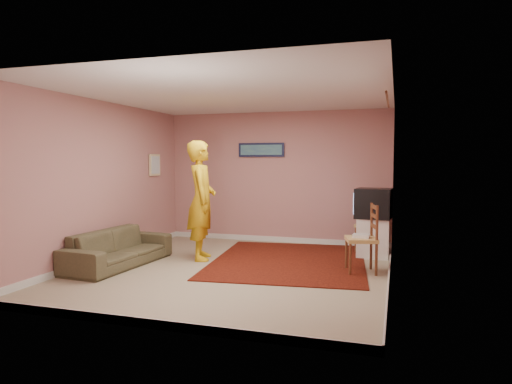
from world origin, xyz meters
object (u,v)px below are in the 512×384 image
(tv_cabinet, at_px, (373,238))
(chair_b, at_px, (361,231))
(crt_tv, at_px, (373,203))
(chair_a, at_px, (370,218))
(person, at_px, (201,200))
(sofa, at_px, (119,248))

(tv_cabinet, height_order, chair_b, chair_b)
(tv_cabinet, xyz_separation_m, crt_tv, (-0.01, 0.00, 0.58))
(chair_a, relative_size, chair_b, 0.99)
(tv_cabinet, bearing_deg, chair_a, 100.55)
(crt_tv, relative_size, chair_a, 1.16)
(chair_a, distance_m, person, 3.01)
(crt_tv, bearing_deg, sofa, -149.00)
(person, bearing_deg, crt_tv, -91.10)
(crt_tv, xyz_separation_m, chair_b, (-0.11, -1.14, -0.30))
(chair_a, bearing_deg, chair_b, -77.30)
(tv_cabinet, relative_size, chair_a, 1.23)
(person, bearing_deg, sofa, 107.20)
(tv_cabinet, distance_m, crt_tv, 0.58)
(tv_cabinet, distance_m, sofa, 4.17)
(tv_cabinet, height_order, chair_a, chair_a)
(tv_cabinet, height_order, person, person)
(tv_cabinet, distance_m, chair_b, 1.18)
(tv_cabinet, distance_m, person, 2.96)
(tv_cabinet, relative_size, chair_b, 1.22)
(crt_tv, xyz_separation_m, chair_a, (-0.07, 0.40, -0.31))
(chair_a, relative_size, sofa, 0.28)
(chair_b, bearing_deg, crt_tv, 160.62)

